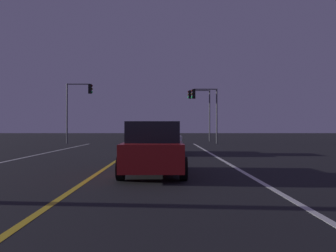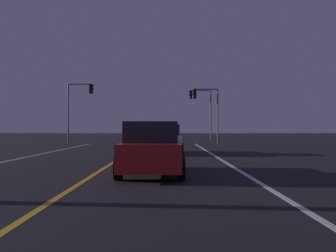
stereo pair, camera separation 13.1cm
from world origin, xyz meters
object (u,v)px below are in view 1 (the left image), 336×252
Objects in this scene: car_ahead_far at (165,139)px; traffic_light_far_right at (199,104)px; traffic_light_near_left at (79,100)px; car_lead_same_lane at (154,149)px; traffic_light_near_right at (205,103)px.

traffic_light_far_right is at bearing -11.51° from car_ahead_far.
traffic_light_near_left is (-8.21, 13.03, 3.36)m from car_ahead_far.
car_lead_same_lane is 0.82× the size of traffic_light_near_right.
traffic_light_far_right reaches higher than car_ahead_far.
traffic_light_near_left is at bearing 0.00° from traffic_light_near_right.
traffic_light_near_right is 11.94m from traffic_light_near_left.
car_ahead_far and car_lead_same_lane have the same top height.
car_lead_same_lane is 0.76× the size of traffic_light_far_right.
car_ahead_far is 19.20m from traffic_light_far_right.
car_lead_same_lane is at bearing 177.81° from car_ahead_far.
traffic_light_far_right is (3.77, 18.53, 3.34)m from car_ahead_far.
car_lead_same_lane is (-0.36, -9.33, 0.00)m from car_ahead_far.
traffic_light_near_left reaches higher than traffic_light_far_right.
traffic_light_near_right is 0.92× the size of traffic_light_near_left.
traffic_light_far_right is at bearing -8.43° from car_lead_same_lane.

